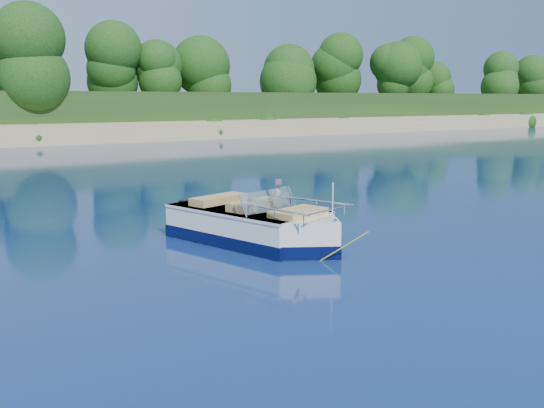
# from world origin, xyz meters

# --- Properties ---
(ground) EXTENTS (160.00, 160.00, 0.00)m
(ground) POSITION_xyz_m (0.00, 0.00, 0.00)
(ground) COLOR #0A1946
(ground) RESTS_ON ground
(motorboat) EXTENTS (3.00, 5.45, 1.87)m
(motorboat) POSITION_xyz_m (-0.12, 0.17, 0.36)
(motorboat) COLOR white
(motorboat) RESTS_ON ground
(tow_tube) EXTENTS (1.53, 1.53, 0.35)m
(tow_tube) POSITION_xyz_m (1.23, 1.70, 0.09)
(tow_tube) COLOR #F5A50E
(tow_tube) RESTS_ON ground
(boy) EXTENTS (0.77, 0.90, 1.64)m
(boy) POSITION_xyz_m (1.23, 1.72, 0.00)
(boy) COLOR tan
(boy) RESTS_ON ground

